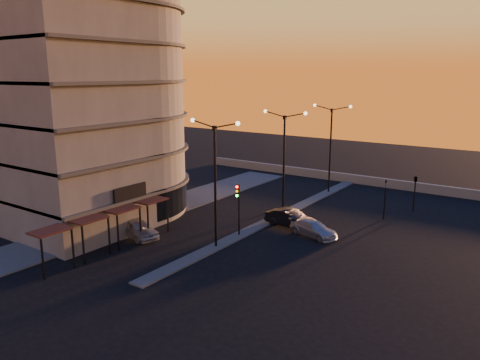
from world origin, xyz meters
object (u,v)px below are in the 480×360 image
at_px(streetlamp_mid, 284,155).
at_px(car_sedan, 291,219).
at_px(car_hatchback, 137,228).
at_px(traffic_light_main, 238,202).
at_px(car_wagon, 313,229).

height_order(streetlamp_mid, car_sedan, streetlamp_mid).
height_order(streetlamp_mid, car_hatchback, streetlamp_mid).
bearing_deg(car_hatchback, streetlamp_mid, -15.51).
bearing_deg(car_sedan, traffic_light_main, 160.51).
bearing_deg(streetlamp_mid, car_wagon, -36.38).
height_order(traffic_light_main, car_wagon, traffic_light_main).
xyz_separation_m(car_hatchback, car_wagon, (11.32, 8.22, -0.15)).
distance_m(traffic_light_main, car_wagon, 6.42).
height_order(streetlamp_mid, car_wagon, streetlamp_mid).
distance_m(streetlamp_mid, car_hatchback, 14.29).
relative_size(streetlamp_mid, car_sedan, 2.13).
relative_size(streetlamp_mid, traffic_light_main, 2.24).
xyz_separation_m(car_sedan, car_wagon, (2.58, -0.92, -0.13)).
relative_size(car_sedan, car_wagon, 1.07).
relative_size(streetlamp_mid, car_wagon, 2.27).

